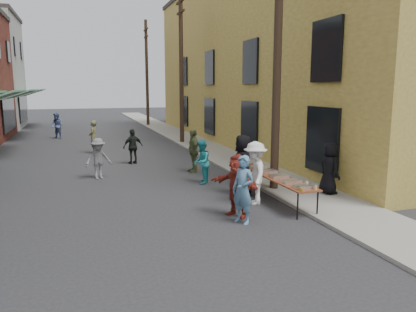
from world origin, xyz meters
TOP-DOWN VIEW (x-y plane):
  - ground at (0.00, 0.00)m, footprint 120.00×120.00m
  - sidewalk at (5.00, 15.00)m, footprint 2.20×60.00m
  - building_ochre at (11.10, 14.00)m, footprint 10.00×28.00m
  - utility_pole_near at (4.30, 3.00)m, footprint 0.26×0.26m
  - utility_pole_mid at (4.30, 15.00)m, footprint 0.26×0.26m
  - utility_pole_far at (4.30, 27.00)m, footprint 0.26×0.26m
  - serving_table at (3.80, 2.05)m, footprint 0.70×4.00m
  - catering_tray_sausage at (3.80, 0.40)m, footprint 0.50×0.33m
  - catering_tray_foil_b at (3.80, 1.05)m, footprint 0.50×0.33m
  - catering_tray_buns at (3.80, 1.75)m, footprint 0.50×0.33m
  - catering_tray_foil_d at (3.80, 2.45)m, footprint 0.50×0.33m
  - catering_tray_buns_end at (3.80, 3.15)m, footprint 0.50×0.33m
  - condiment_jar_a at (3.58, 0.10)m, footprint 0.07×0.07m
  - condiment_jar_b at (3.58, 0.20)m, footprint 0.07×0.07m
  - condiment_jar_c at (3.58, 0.30)m, footprint 0.07×0.07m
  - cup_stack at (4.00, 0.15)m, footprint 0.08×0.08m
  - guest_front_a at (3.13, 2.85)m, footprint 0.80×1.04m
  - guest_front_b at (2.08, 0.37)m, footprint 0.64×0.74m
  - guest_front_c at (2.35, 4.70)m, footprint 0.86×0.93m
  - guest_front_d at (3.08, 1.83)m, footprint 0.98×1.32m
  - guest_front_e at (2.63, 6.71)m, footprint 0.46×1.02m
  - guest_queue_back at (2.16, 0.93)m, footprint 1.13×1.59m
  - server at (5.57, 1.85)m, footprint 0.55×0.81m
  - passerby_left at (-1.02, 6.63)m, footprint 1.09×0.81m
  - passerby_mid at (0.59, 9.21)m, footprint 0.97×0.61m
  - passerby_right at (-0.93, 12.83)m, footprint 0.56×0.70m
  - passerby_far at (-2.93, 19.70)m, footprint 1.04×1.02m

SIDE VIEW (x-z plane):
  - ground at x=0.00m, z-range 0.00..0.00m
  - sidewalk at x=5.00m, z-range 0.00..0.10m
  - serving_table at x=3.80m, z-range 0.34..1.09m
  - passerby_left at x=-1.02m, z-range 0.00..1.51m
  - guest_front_c at x=2.35m, z-range 0.00..1.53m
  - passerby_mid at x=0.59m, z-range 0.00..1.54m
  - catering_tray_sausage at x=3.80m, z-range 0.75..0.83m
  - catering_tray_foil_b at x=3.80m, z-range 0.75..0.83m
  - catering_tray_buns at x=3.80m, z-range 0.75..0.83m
  - catering_tray_foil_d at x=3.80m, z-range 0.75..0.83m
  - catering_tray_buns_end at x=3.80m, z-range 0.75..0.83m
  - condiment_jar_a at x=3.58m, z-range 0.75..0.83m
  - condiment_jar_b at x=3.58m, z-range 0.75..0.83m
  - condiment_jar_c at x=3.58m, z-range 0.75..0.83m
  - cup_stack at x=4.00m, z-range 0.75..0.87m
  - guest_queue_back at x=2.16m, z-range 0.00..1.65m
  - passerby_right at x=-0.93m, z-range 0.00..1.68m
  - passerby_far at x=-2.93m, z-range 0.00..1.69m
  - guest_front_b at x=2.08m, z-range 0.00..1.71m
  - guest_front_e at x=2.63m, z-range 0.00..1.72m
  - server at x=5.57m, z-range 0.10..1.69m
  - guest_front_d at x=3.08m, z-range 0.00..1.82m
  - guest_front_a at x=3.13m, z-range 0.00..1.89m
  - utility_pole_near at x=4.30m, z-range 0.00..9.00m
  - utility_pole_mid at x=4.30m, z-range 0.00..9.00m
  - utility_pole_far at x=4.30m, z-range 0.00..9.00m
  - building_ochre at x=11.10m, z-range 0.00..10.00m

